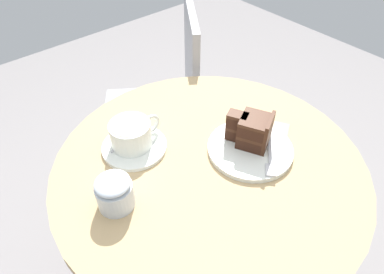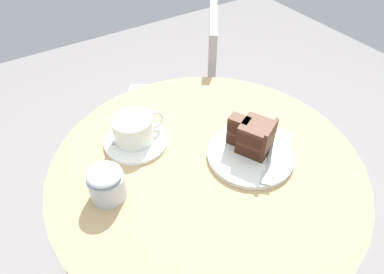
{
  "view_description": "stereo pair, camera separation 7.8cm",
  "coord_description": "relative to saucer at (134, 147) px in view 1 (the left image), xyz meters",
  "views": [
    {
      "loc": [
        -0.37,
        -0.37,
        1.33
      ],
      "look_at": [
        -0.0,
        0.06,
        0.8
      ],
      "focal_mm": 32.0,
      "sensor_mm": 36.0,
      "label": 1
    },
    {
      "loc": [
        -0.31,
        -0.42,
        1.33
      ],
      "look_at": [
        -0.0,
        0.06,
        0.8
      ],
      "focal_mm": 32.0,
      "sensor_mm": 36.0,
      "label": 2
    }
  ],
  "objects": [
    {
      "name": "cafe_chair",
      "position": [
        0.38,
        0.37,
        -0.25
      ],
      "size": [
        0.53,
        0.53,
        0.86
      ],
      "rotation": [
        0.0,
        0.0,
        4.1
      ],
      "color": "#9E9EA3",
      "rests_on": "ground"
    },
    {
      "name": "cafe_table",
      "position": [
        0.1,
        -0.15,
        -0.14
      ],
      "size": [
        0.71,
        0.71,
        0.76
      ],
      "color": "tan",
      "rests_on": "ground"
    },
    {
      "name": "saucer",
      "position": [
        0.0,
        0.0,
        0.0
      ],
      "size": [
        0.15,
        0.15,
        0.01
      ],
      "color": "silver",
      "rests_on": "cafe_table"
    },
    {
      "name": "teaspoon",
      "position": [
        0.0,
        0.04,
        0.01
      ],
      "size": [
        0.09,
        0.05,
        0.0
      ],
      "rotation": [
        0.0,
        0.0,
        0.51
      ],
      "color": "#B7B7BC",
      "rests_on": "saucer"
    },
    {
      "name": "napkin",
      "position": [
        0.26,
        -0.17,
        -0.0
      ],
      "size": [
        0.18,
        0.17,
        0.0
      ],
      "rotation": [
        0.0,
        0.0,
        3.66
      ],
      "color": "tan",
      "rests_on": "cafe_table"
    },
    {
      "name": "coffee_cup",
      "position": [
        0.0,
        0.01,
        0.04
      ],
      "size": [
        0.13,
        0.1,
        0.06
      ],
      "color": "silver",
      "rests_on": "saucer"
    },
    {
      "name": "fork",
      "position": [
        0.21,
        -0.24,
        0.01
      ],
      "size": [
        0.11,
        0.1,
        0.0
      ],
      "rotation": [
        0.0,
        0.0,
        3.86
      ],
      "color": "#B7B7BC",
      "rests_on": "cake_plate"
    },
    {
      "name": "cake_plate",
      "position": [
        0.2,
        -0.18,
        0.0
      ],
      "size": [
        0.2,
        0.2,
        0.01
      ],
      "color": "silver",
      "rests_on": "cafe_table"
    },
    {
      "name": "cake_slice",
      "position": [
        0.21,
        -0.17,
        0.05
      ],
      "size": [
        0.09,
        0.11,
        0.08
      ],
      "rotation": [
        0.0,
        0.0,
        2.04
      ],
      "color": "#381E14",
      "rests_on": "cake_plate"
    },
    {
      "name": "sugar_pot",
      "position": [
        -0.12,
        -0.11,
        0.03
      ],
      "size": [
        0.07,
        0.07,
        0.08
      ],
      "color": "silver",
      "rests_on": "cafe_table"
    }
  ]
}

